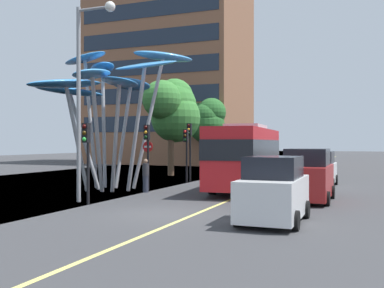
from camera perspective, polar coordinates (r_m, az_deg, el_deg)
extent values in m
cube|color=#38383A|center=(16.60, -3.35, -8.95)|extent=(120.00, 240.00, 0.10)
cube|color=#E0D666|center=(16.19, 0.07, -9.02)|extent=(0.16, 144.00, 0.01)
cube|color=red|center=(24.91, 6.88, -1.53)|extent=(3.19, 10.22, 2.97)
cube|color=black|center=(24.90, 6.88, -0.57)|extent=(3.22, 10.33, 0.95)
cube|color=yellow|center=(29.81, 8.59, 1.03)|extent=(1.34, 0.20, 0.36)
cube|color=#B2B2B7|center=(24.91, 6.88, 2.16)|extent=(2.08, 3.65, 0.24)
cylinder|color=black|center=(27.89, 10.48, -4.13)|extent=(0.35, 0.98, 0.96)
cylinder|color=black|center=(28.27, 5.59, -4.06)|extent=(0.35, 0.98, 0.96)
cylinder|color=black|center=(22.07, 8.70, -5.28)|extent=(0.35, 0.98, 0.96)
cylinder|color=black|center=(22.55, 2.57, -5.16)|extent=(0.35, 0.98, 0.96)
cylinder|color=#9EA0A5|center=(23.86, -7.04, 1.90)|extent=(1.36, 0.45, 6.62)
ellipsoid|color=#4299E0|center=(23.83, -5.96, 9.86)|extent=(4.10, 2.21, 0.63)
cylinder|color=#9EA0A5|center=(25.70, -5.50, 2.82)|extent=(1.59, 1.42, 7.56)
ellipsoid|color=#4299E0|center=(26.36, -3.63, 10.98)|extent=(3.62, 3.42, 0.65)
cylinder|color=#9EA0A5|center=(26.26, -8.66, 1.11)|extent=(0.46, 1.55, 6.05)
ellipsoid|color=#2D7FD1|center=(26.99, -7.75, 7.48)|extent=(2.10, 3.48, 0.87)
cylinder|color=#9EA0A5|center=(26.85, -11.09, 2.19)|extent=(1.05, 1.22, 7.07)
ellipsoid|color=#2D7FD1|center=(27.80, -11.24, 9.41)|extent=(3.01, 3.23, 0.57)
cylinder|color=#9EA0A5|center=(26.75, -12.70, 2.73)|extent=(1.46, 0.82, 7.57)
ellipsoid|color=#4299E0|center=(27.73, -13.41, 10.48)|extent=(4.16, 3.02, 0.68)
cylinder|color=#9EA0A5|center=(25.35, -13.50, 0.44)|extent=(1.67, 1.00, 5.44)
ellipsoid|color=#388EDB|center=(25.62, -15.27, 6.47)|extent=(3.76, 2.73, 0.83)
cylinder|color=#9EA0A5|center=(24.05, -14.36, 0.65)|extent=(0.70, 1.48, 5.60)
ellipsoid|color=#388EDB|center=(23.87, -15.68, 7.34)|extent=(2.92, 4.51, 0.94)
cylinder|color=#9EA0A5|center=(23.10, -11.89, 1.06)|extent=(0.89, 2.09, 5.93)
ellipsoid|color=#4299E0|center=(22.39, -12.52, 8.63)|extent=(2.74, 3.89, 0.85)
cylinder|color=#9EA0A5|center=(23.20, -9.63, 0.65)|extent=(1.45, 1.50, 5.59)
ellipsoid|color=#2D7FD1|center=(22.56, -9.16, 7.71)|extent=(3.76, 3.82, 0.85)
cylinder|color=black|center=(19.18, -13.00, -2.49)|extent=(0.12, 0.12, 3.38)
cube|color=black|center=(19.05, -13.24, 1.38)|extent=(0.28, 0.24, 0.80)
sphere|color=#390706|center=(18.95, -13.46, 2.17)|extent=(0.18, 0.18, 0.18)
sphere|color=#3A2707|center=(18.94, -13.46, 1.38)|extent=(0.18, 0.18, 0.18)
sphere|color=green|center=(18.94, -13.46, 0.59)|extent=(0.18, 0.18, 0.18)
cylinder|color=black|center=(24.32, -5.58, -1.73)|extent=(0.12, 0.12, 3.53)
cube|color=black|center=(24.19, -5.73, 1.49)|extent=(0.28, 0.24, 0.80)
sphere|color=#390706|center=(24.08, -5.87, 2.12)|extent=(0.18, 0.18, 0.18)
sphere|color=orange|center=(24.08, -5.87, 1.50)|extent=(0.18, 0.18, 0.18)
sphere|color=black|center=(24.07, -5.87, 0.88)|extent=(0.18, 0.18, 0.18)
cylinder|color=black|center=(28.81, -0.68, -1.54)|extent=(0.12, 0.12, 3.41)
cube|color=black|center=(28.67, -0.78, 1.05)|extent=(0.28, 0.24, 0.80)
sphere|color=red|center=(28.55, -0.88, 1.58)|extent=(0.18, 0.18, 0.18)
sphere|color=#3A2707|center=(28.55, -0.88, 1.06)|extent=(0.18, 0.18, 0.18)
sphere|color=black|center=(28.55, -0.88, 0.54)|extent=(0.18, 0.18, 0.18)
cylinder|color=black|center=(29.95, -0.23, -1.06)|extent=(0.12, 0.12, 3.84)
cube|color=black|center=(29.82, -0.33, 1.85)|extent=(0.28, 0.24, 0.80)
sphere|color=#390706|center=(29.71, -0.43, 2.36)|extent=(0.18, 0.18, 0.18)
sphere|color=orange|center=(29.70, -0.43, 1.86)|extent=(0.18, 0.18, 0.18)
sphere|color=black|center=(29.70, -0.43, 1.36)|extent=(0.18, 0.18, 0.18)
cube|color=silver|center=(14.95, 10.29, -6.64)|extent=(1.76, 3.83, 1.26)
cube|color=black|center=(14.87, 10.29, -2.90)|extent=(1.62, 2.11, 0.70)
cylinder|color=black|center=(16.04, 14.24, -8.01)|extent=(0.20, 0.60, 0.60)
cylinder|color=black|center=(16.36, 8.05, -7.85)|extent=(0.20, 0.60, 0.60)
cylinder|color=black|center=(13.72, 12.96, -9.42)|extent=(0.20, 0.60, 0.60)
cylinder|color=black|center=(14.08, 5.76, -9.16)|extent=(0.20, 0.60, 0.60)
cube|color=maroon|center=(20.58, 14.40, -4.58)|extent=(1.90, 4.20, 1.39)
cube|color=black|center=(20.52, 14.40, -1.61)|extent=(1.75, 2.31, 0.75)
cylinder|color=black|center=(21.83, 17.31, -5.82)|extent=(0.20, 0.60, 0.60)
cylinder|color=black|center=(22.06, 12.36, -5.75)|extent=(0.20, 0.60, 0.60)
cylinder|color=black|center=(19.26, 16.74, -6.63)|extent=(0.20, 0.60, 0.60)
cylinder|color=black|center=(19.51, 11.13, -6.54)|extent=(0.20, 0.60, 0.60)
cube|color=silver|center=(27.53, 15.70, -3.61)|extent=(1.76, 4.55, 1.15)
cube|color=black|center=(27.49, 15.70, -1.65)|extent=(1.62, 2.50, 0.73)
cylinder|color=black|center=(28.89, 17.73, -4.34)|extent=(0.20, 0.60, 0.60)
cylinder|color=black|center=(29.06, 14.25, -4.31)|extent=(0.20, 0.60, 0.60)
cylinder|color=black|center=(26.09, 17.31, -4.83)|extent=(0.20, 0.60, 0.60)
cylinder|color=black|center=(26.28, 13.47, -4.79)|extent=(0.20, 0.60, 0.60)
cylinder|color=gray|center=(20.26, -14.14, 4.85)|extent=(0.18, 0.18, 8.46)
cylinder|color=gray|center=(20.55, -12.28, 16.37)|extent=(1.59, 0.12, 0.12)
sphere|color=silver|center=(20.13, -10.31, 16.71)|extent=(0.44, 0.44, 0.44)
cylinder|color=brown|center=(35.06, -2.69, -1.22)|extent=(0.49, 0.49, 3.42)
sphere|color=#387A33|center=(36.09, -2.21, 5.92)|extent=(2.98, 2.98, 2.98)
sphere|color=#387A33|center=(35.88, -2.47, 4.77)|extent=(3.85, 3.85, 3.85)
sphere|color=#387A33|center=(34.34, -3.84, 5.63)|extent=(2.97, 2.97, 2.97)
sphere|color=#387A33|center=(35.55, -2.08, 3.37)|extent=(3.92, 3.92, 3.92)
cylinder|color=brown|center=(48.59, 1.41, -0.82)|extent=(0.50, 0.50, 3.41)
sphere|color=#286028|center=(47.31, 1.79, 3.41)|extent=(2.92, 2.92, 2.92)
sphere|color=#286028|center=(49.80, 1.07, 3.65)|extent=(3.56, 3.56, 3.56)
sphere|color=#286028|center=(47.70, 2.48, 4.00)|extent=(3.07, 3.07, 3.07)
sphere|color=#286028|center=(48.57, 1.67, 3.13)|extent=(3.67, 3.67, 3.67)
sphere|color=#286028|center=(47.67, 1.81, 2.46)|extent=(3.89, 3.89, 3.89)
cylinder|color=#2D3342|center=(23.51, -5.88, -5.06)|extent=(0.29, 0.29, 0.86)
cylinder|color=#333338|center=(23.45, -5.88, -3.23)|extent=(0.34, 0.34, 0.64)
sphere|color=#937056|center=(23.43, -5.88, -2.18)|extent=(0.22, 0.22, 0.22)
cylinder|color=gray|center=(24.78, -5.57, -2.72)|extent=(0.08, 0.08, 2.65)
cylinder|color=red|center=(24.72, -5.60, -0.35)|extent=(0.60, 0.03, 0.60)
cube|color=white|center=(24.69, -5.63, -0.35)|extent=(0.40, 0.04, 0.11)
cube|color=brown|center=(57.82, -2.62, 10.47)|extent=(18.01, 13.13, 25.74)
cube|color=#1E2838|center=(51.00, -5.66, 2.56)|extent=(16.93, 0.08, 1.80)
cube|color=#1E2838|center=(51.23, -5.66, 6.16)|extent=(16.93, 0.08, 1.80)
cube|color=#1E2838|center=(51.67, -5.66, 9.71)|extent=(16.93, 0.08, 1.80)
cube|color=#1E2838|center=(52.29, -5.66, 13.19)|extent=(16.93, 0.08, 1.80)
cube|color=#1E2838|center=(53.10, -5.66, 16.57)|extent=(16.93, 0.08, 1.80)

